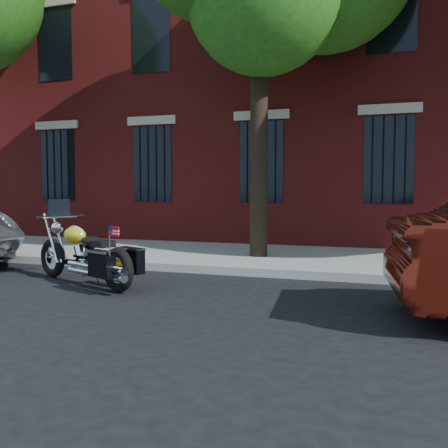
% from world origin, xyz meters
% --- Properties ---
extents(ground, '(120.00, 120.00, 0.00)m').
position_xyz_m(ground, '(0.00, 0.00, 0.00)').
color(ground, black).
rests_on(ground, ground).
extents(curb, '(40.00, 0.16, 0.15)m').
position_xyz_m(curb, '(0.00, 1.38, 0.07)').
color(curb, gray).
rests_on(curb, ground).
extents(sidewalk, '(40.00, 3.60, 0.15)m').
position_xyz_m(sidewalk, '(0.00, 3.26, 0.07)').
color(sidewalk, gray).
rests_on(sidewalk, ground).
extents(building, '(26.00, 10.08, 12.00)m').
position_xyz_m(building, '(0.00, 10.06, 6.00)').
color(building, maroon).
rests_on(building, ground).
extents(motorcycle, '(2.42, 1.48, 1.36)m').
position_xyz_m(motorcycle, '(-1.46, -0.30, 0.46)').
color(motorcycle, black).
rests_on(motorcycle, ground).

